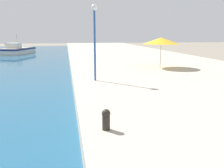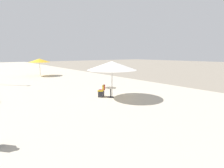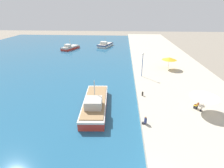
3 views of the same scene
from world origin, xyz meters
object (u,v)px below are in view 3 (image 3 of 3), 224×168
object	(u,v)px
cafe_umbrella_pink	(205,95)
cafe_chair_left	(196,106)
fishing_boat_mid	(70,47)
cafe_table	(201,107)
mooring_bollard	(143,93)
lamppost	(143,61)
fishing_boat_near	(95,104)
person_at_quay	(145,121)
cafe_chair_right	(196,106)
cafe_umbrella_white	(169,59)
fishing_boat_far	(105,45)

from	to	relation	value
cafe_umbrella_pink	cafe_chair_left	world-z (taller)	cafe_umbrella_pink
fishing_boat_mid	cafe_table	distance (m)	46.98
mooring_bollard	lamppost	xyz separation A→B (m)	(0.60, 8.11, 2.74)
cafe_chair_left	lamppost	size ratio (longest dim) A/B	0.20
fishing_boat_near	cafe_umbrella_pink	size ratio (longest dim) A/B	2.86
cafe_umbrella_pink	lamppost	bearing A→B (deg)	118.64
fishing_boat_mid	cafe_umbrella_pink	size ratio (longest dim) A/B	2.08
cafe_umbrella_pink	person_at_quay	xyz separation A→B (m)	(-7.55, -3.13, -1.93)
cafe_umbrella_pink	cafe_chair_left	size ratio (longest dim) A/B	3.93
cafe_umbrella_pink	cafe_table	xyz separation A→B (m)	(-0.10, 0.04, -1.82)
cafe_chair_left	cafe_chair_right	xyz separation A→B (m)	(-0.12, -0.09, 0.00)
cafe_umbrella_pink	person_at_quay	bearing A→B (deg)	-157.50
cafe_chair_right	mooring_bollard	xyz separation A→B (m)	(-6.56, 3.33, 0.02)
cafe_table	lamppost	size ratio (longest dim) A/B	0.18
fishing_boat_mid	person_at_quay	size ratio (longest dim) A/B	7.84
person_at_quay	cafe_chair_left	bearing A→B (deg)	28.16
cafe_umbrella_pink	mooring_bollard	xyz separation A→B (m)	(-7.16, 3.90, -2.00)
cafe_chair_right	lamppost	size ratio (longest dim) A/B	0.20
cafe_umbrella_white	fishing_boat_near	bearing A→B (deg)	-129.94
fishing_boat_near	cafe_table	distance (m)	13.83
fishing_boat_far	cafe_chair_left	world-z (taller)	fishing_boat_far
cafe_chair_left	fishing_boat_far	bearing A→B (deg)	80.02
fishing_boat_mid	cafe_table	world-z (taller)	fishing_boat_mid
cafe_umbrella_white	cafe_table	xyz separation A→B (m)	(0.29, -16.92, -1.72)
cafe_chair_right	lamppost	bearing A→B (deg)	74.20
cafe_table	mooring_bollard	size ratio (longest dim) A/B	1.22
cafe_table	cafe_chair_left	size ratio (longest dim) A/B	0.88
fishing_boat_near	lamppost	bearing A→B (deg)	53.61
fishing_boat_near	cafe_umbrella_white	bearing A→B (deg)	46.97
fishing_boat_far	cafe_table	xyz separation A→B (m)	(16.63, -42.94, 0.58)
fishing_boat_far	cafe_chair_right	xyz separation A→B (m)	(16.13, -42.42, 0.37)
cafe_umbrella_pink	lamppost	world-z (taller)	lamppost
cafe_umbrella_white	cafe_umbrella_pink	bearing A→B (deg)	-88.67
cafe_umbrella_pink	cafe_chair_right	bearing A→B (deg)	136.66
cafe_table	lamppost	bearing A→B (deg)	118.33
cafe_chair_right	person_at_quay	xyz separation A→B (m)	(-6.95, -3.69, 0.09)
fishing_boat_mid	cafe_umbrella_pink	world-z (taller)	cafe_umbrella_pink
fishing_boat_near	cafe_chair_left	xyz separation A→B (m)	(13.43, -0.16, 0.23)
fishing_boat_far	cafe_umbrella_white	size ratio (longest dim) A/B	2.63
fishing_boat_mid	person_at_quay	distance (m)	45.78
fishing_boat_mid	cafe_chair_left	bearing A→B (deg)	-30.21
cafe_chair_left	person_at_quay	size ratio (longest dim) A/B	0.96
cafe_chair_right	mooring_bollard	distance (m)	7.36
fishing_boat_near	cafe_umbrella_white	size ratio (longest dim) A/B	3.34
lamppost	person_at_quay	bearing A→B (deg)	-93.75
cafe_table	person_at_quay	xyz separation A→B (m)	(-7.45, -3.17, -0.12)
mooring_bollard	cafe_table	bearing A→B (deg)	-28.69
fishing_boat_near	cafe_umbrella_pink	world-z (taller)	fishing_boat_near
cafe_chair_left	cafe_table	bearing A→B (deg)	-90.00
cafe_chair_left	cafe_chair_right	bearing A→B (deg)	-173.85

